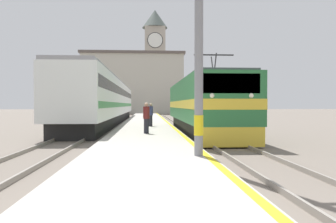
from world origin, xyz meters
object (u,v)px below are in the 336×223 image
person_on_platform (151,114)px  second_waiting_passenger (146,117)px  passenger_train (108,101)px  clock_tower (155,57)px  catenary_mast (201,14)px  locomotive_train (202,106)px

person_on_platform → second_waiting_passenger: 5.73m
second_waiting_passenger → person_on_platform: bearing=87.1°
passenger_train → clock_tower: 50.24m
passenger_train → second_waiting_passenger: bearing=-76.0°
second_waiting_passenger → clock_tower: 64.79m
person_on_platform → clock_tower: size_ratio=0.06×
passenger_train → second_waiting_passenger: 15.45m
catenary_mast → person_on_platform: 13.82m
passenger_train → person_on_platform: size_ratio=20.61×
catenary_mast → clock_tower: (0.42, 71.19, 9.04)m
catenary_mast → second_waiting_passenger: (-1.62, 7.63, -3.33)m
locomotive_train → person_on_platform: (-3.13, 2.99, -0.60)m
locomotive_train → clock_tower: bearing=91.3°
catenary_mast → person_on_platform: bearing=95.7°
locomotive_train → person_on_platform: bearing=136.3°
passenger_train → person_on_platform: (4.03, -9.23, -1.06)m
catenary_mast → person_on_platform: catenary_mast is taller
passenger_train → locomotive_train: bearing=-59.6°
catenary_mast → second_waiting_passenger: catenary_mast is taller
person_on_platform → clock_tower: bearing=88.3°
passenger_train → clock_tower: clock_tower is taller
clock_tower → locomotive_train: bearing=-88.7°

